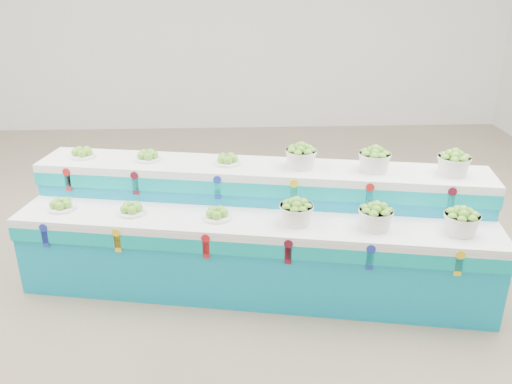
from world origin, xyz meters
TOP-DOWN VIEW (x-y plane):
  - ground at (0.00, 0.00)m, footprint 10.00×10.00m
  - back_wall at (0.00, 5.00)m, footprint 10.00×0.00m
  - display_stand at (0.41, -0.04)m, footprint 4.14×1.74m
  - plate_lower_left at (-1.25, 0.01)m, footprint 0.27×0.27m
  - plate_lower_mid at (-0.64, -0.10)m, footprint 0.27×0.27m
  - plate_lower_right at (0.08, -0.23)m, footprint 0.27×0.27m
  - basket_lower_left at (0.72, -0.35)m, footprint 0.32×0.32m
  - basket_lower_mid at (1.33, -0.46)m, footprint 0.32×0.32m
  - basket_lower_right at (1.97, -0.58)m, footprint 0.32×0.32m
  - plate_upper_left at (-1.16, 0.50)m, footprint 0.27×0.27m
  - plate_upper_mid at (-0.55, 0.39)m, footprint 0.27×0.27m
  - plate_upper_right at (0.17, 0.26)m, footprint 0.27×0.27m
  - basket_upper_left at (0.81, 0.14)m, footprint 0.32×0.32m
  - basket_upper_mid at (1.42, 0.02)m, footprint 0.32×0.32m
  - basket_upper_right at (2.06, -0.09)m, footprint 0.32×0.32m

SIDE VIEW (x-z plane):
  - ground at x=0.00m, z-range 0.00..0.00m
  - display_stand at x=0.41m, z-range 0.00..1.02m
  - plate_lower_left at x=-1.25m, z-range 0.72..0.82m
  - plate_lower_mid at x=-0.64m, z-range 0.72..0.82m
  - plate_lower_right at x=0.08m, z-range 0.72..0.82m
  - basket_lower_left at x=0.72m, z-range 0.72..0.93m
  - basket_lower_mid at x=1.33m, z-range 0.72..0.93m
  - basket_lower_right at x=1.97m, z-range 0.72..0.93m
  - plate_upper_left at x=-1.16m, z-range 1.02..1.12m
  - plate_upper_mid at x=-0.55m, z-range 1.02..1.12m
  - plate_upper_right at x=0.17m, z-range 1.02..1.12m
  - basket_upper_left at x=0.81m, z-range 1.02..1.23m
  - basket_upper_mid at x=1.42m, z-range 1.02..1.23m
  - basket_upper_right at x=2.06m, z-range 1.02..1.23m
  - back_wall at x=0.00m, z-range -3.00..7.00m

